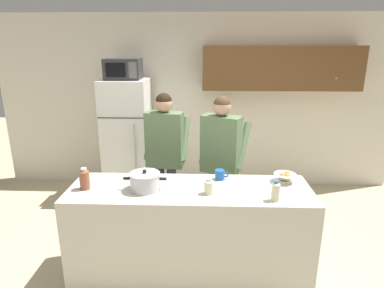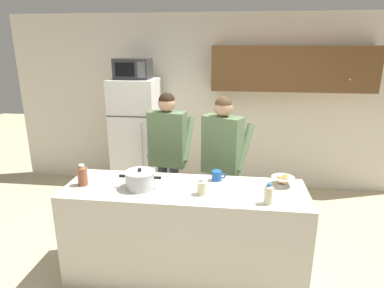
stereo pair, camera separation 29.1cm
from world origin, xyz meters
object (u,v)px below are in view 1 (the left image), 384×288
microwave (123,69)px  person_near_pot (165,147)px  cooking_pot (145,181)px  bread_bowl (285,177)px  bottle_far_corner (85,179)px  refrigerator (128,138)px  bottle_near_edge (276,191)px  bottle_mid_counter (209,186)px  person_by_sink (221,152)px  coffee_mug (220,175)px

microwave → person_near_pot: bearing=-55.0°
cooking_pot → bread_bowl: size_ratio=1.82×
microwave → person_near_pot: (0.66, -0.95, -0.81)m
person_near_pot → bread_bowl: 1.40m
bottle_far_corner → refrigerator: bearing=91.5°
bottle_far_corner → bottle_near_edge: bearing=-5.8°
bottle_mid_counter → bottle_far_corner: bottle_far_corner is taller
microwave → person_near_pot: microwave is taller
person_by_sink → coffee_mug: bearing=-93.8°
refrigerator → person_near_pot: size_ratio=1.03×
cooking_pot → bread_bowl: 1.30m
bottle_far_corner → person_near_pot: bearing=56.6°
bottle_near_edge → bottle_mid_counter: (-0.55, 0.11, -0.02)m
bottle_far_corner → bread_bowl: bearing=6.9°
bread_bowl → bottle_near_edge: bottle_near_edge is taller
refrigerator → person_by_sink: refrigerator is taller
person_by_sink → bread_bowl: person_by_sink is taller
refrigerator → bread_bowl: 2.52m
bottle_mid_counter → person_near_pot: bearing=116.5°
person_near_pot → bottle_mid_counter: (0.49, -0.99, -0.04)m
bread_bowl → bottle_mid_counter: 0.77m
microwave → person_by_sink: bearing=-40.6°
coffee_mug → bread_bowl: size_ratio=0.62×
coffee_mug → bottle_mid_counter: bearing=-109.0°
refrigerator → bottle_near_edge: 2.69m
refrigerator → bottle_mid_counter: refrigerator is taller
cooking_pot → refrigerator: bearing=107.3°
person_by_sink → bottle_mid_counter: 0.84m
refrigerator → bread_bowl: (1.87, -1.68, 0.12)m
refrigerator → bottle_near_edge: refrigerator is taller
refrigerator → person_by_sink: 1.74m
bottle_near_edge → coffee_mug: bearing=135.3°
microwave → bottle_near_edge: microwave is taller
microwave → bottle_far_corner: size_ratio=2.39×
refrigerator → cooking_pot: 1.99m
refrigerator → microwave: microwave is taller
refrigerator → bottle_mid_counter: (1.16, -1.96, 0.14)m
microwave → coffee_mug: bearing=-51.9°
person_near_pot → bottle_near_edge: person_near_pot is taller
bread_bowl → person_near_pot: bearing=149.6°
bread_bowl → bottle_far_corner: bearing=-173.1°
microwave → bread_bowl: 2.65m
cooking_pot → coffee_mug: cooking_pot is taller
cooking_pot → person_near_pot: bearing=85.5°
person_by_sink → bottle_near_edge: bearing=-66.5°
refrigerator → bottle_near_edge: (1.71, -2.07, 0.16)m
bottle_mid_counter → bottle_far_corner: (-1.11, 0.06, 0.03)m
refrigerator → microwave: 0.99m
microwave → person_by_sink: 1.89m
cooking_pot → bottle_mid_counter: 0.57m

